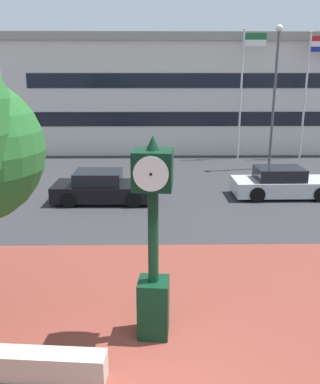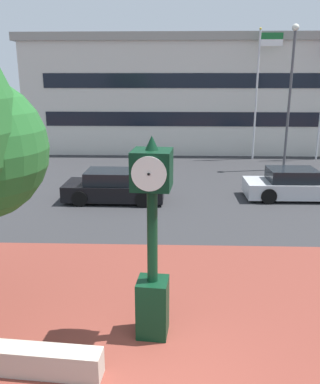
{
  "view_description": "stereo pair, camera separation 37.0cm",
  "coord_description": "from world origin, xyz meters",
  "px_view_note": "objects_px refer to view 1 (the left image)",
  "views": [
    {
      "loc": [
        -0.02,
        -5.26,
        5.01
      ],
      "look_at": [
        0.1,
        2.19,
        2.88
      ],
      "focal_mm": 37.98,
      "sensor_mm": 36.0,
      "label": 1
    },
    {
      "loc": [
        0.35,
        -5.25,
        5.01
      ],
      "look_at": [
        0.1,
        2.19,
        2.88
      ],
      "focal_mm": 37.98,
      "sensor_mm": 36.0,
      "label": 2
    }
  ],
  "objects_px": {
    "street_clock": "(153,244)",
    "civic_building": "(226,91)",
    "flagpole_secondary": "(309,86)",
    "street_lamp_post": "(275,85)",
    "car_street_mid": "(282,184)",
    "car_street_near": "(103,188)",
    "flagpole_primary": "(243,86)"
  },
  "relations": [
    {
      "from": "street_clock",
      "to": "civic_building",
      "type": "height_order",
      "value": "civic_building"
    },
    {
      "from": "car_street_mid",
      "to": "car_street_near",
      "type": "bearing_deg",
      "value": -86.19
    },
    {
      "from": "car_street_near",
      "to": "car_street_mid",
      "type": "xyz_separation_m",
      "value": [
        7.64,
        0.57,
        -0.0
      ]
    },
    {
      "from": "car_street_mid",
      "to": "flagpole_primary",
      "type": "distance_m",
      "value": 9.42
    },
    {
      "from": "car_street_mid",
      "to": "civic_building",
      "type": "xyz_separation_m",
      "value": [
        0.47,
        17.41,
        3.25
      ]
    },
    {
      "from": "flagpole_secondary",
      "to": "street_lamp_post",
      "type": "relative_size",
      "value": 1.0
    },
    {
      "from": "flagpole_primary",
      "to": "flagpole_secondary",
      "type": "distance_m",
      "value": 4.0
    },
    {
      "from": "flagpole_secondary",
      "to": "civic_building",
      "type": "relative_size",
      "value": 0.24
    },
    {
      "from": "flagpole_primary",
      "to": "flagpole_secondary",
      "type": "bearing_deg",
      "value": -0.0
    },
    {
      "from": "car_street_mid",
      "to": "flagpole_secondary",
      "type": "relative_size",
      "value": 0.57
    },
    {
      "from": "street_lamp_post",
      "to": "civic_building",
      "type": "bearing_deg",
      "value": 92.52
    },
    {
      "from": "civic_building",
      "to": "street_lamp_post",
      "type": "height_order",
      "value": "civic_building"
    },
    {
      "from": "street_clock",
      "to": "car_street_near",
      "type": "relative_size",
      "value": 0.97
    },
    {
      "from": "flagpole_primary",
      "to": "car_street_near",
      "type": "bearing_deg",
      "value": -129.58
    },
    {
      "from": "street_clock",
      "to": "flagpole_primary",
      "type": "distance_m",
      "value": 19.21
    },
    {
      "from": "street_clock",
      "to": "civic_building",
      "type": "xyz_separation_m",
      "value": [
        6.0,
        27.07,
        1.86
      ]
    },
    {
      "from": "car_street_near",
      "to": "civic_building",
      "type": "distance_m",
      "value": 20.0
    },
    {
      "from": "car_street_mid",
      "to": "street_lamp_post",
      "type": "relative_size",
      "value": 0.57
    },
    {
      "from": "car_street_near",
      "to": "street_lamp_post",
      "type": "relative_size",
      "value": 0.54
    },
    {
      "from": "flagpole_secondary",
      "to": "civic_building",
      "type": "distance_m",
      "value": 9.5
    },
    {
      "from": "street_clock",
      "to": "car_street_mid",
      "type": "bearing_deg",
      "value": 65.53
    },
    {
      "from": "street_clock",
      "to": "flagpole_primary",
      "type": "relative_size",
      "value": 0.52
    },
    {
      "from": "car_street_near",
      "to": "street_lamp_post",
      "type": "bearing_deg",
      "value": 126.4
    },
    {
      "from": "flagpole_primary",
      "to": "street_lamp_post",
      "type": "relative_size",
      "value": 1.02
    },
    {
      "from": "car_street_near",
      "to": "flagpole_primary",
      "type": "height_order",
      "value": "flagpole_primary"
    },
    {
      "from": "car_street_mid",
      "to": "street_lamp_post",
      "type": "bearing_deg",
      "value": 169.44
    },
    {
      "from": "civic_building",
      "to": "street_lamp_post",
      "type": "bearing_deg",
      "value": -87.48
    },
    {
      "from": "car_street_near",
      "to": "civic_building",
      "type": "xyz_separation_m",
      "value": [
        8.11,
        17.99,
        3.25
      ]
    },
    {
      "from": "civic_building",
      "to": "flagpole_secondary",
      "type": "bearing_deg",
      "value": -68.54
    },
    {
      "from": "street_clock",
      "to": "car_street_near",
      "type": "bearing_deg",
      "value": 108.43
    },
    {
      "from": "street_lamp_post",
      "to": "car_street_near",
      "type": "bearing_deg",
      "value": -144.57
    },
    {
      "from": "street_clock",
      "to": "street_lamp_post",
      "type": "relative_size",
      "value": 0.53
    }
  ]
}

